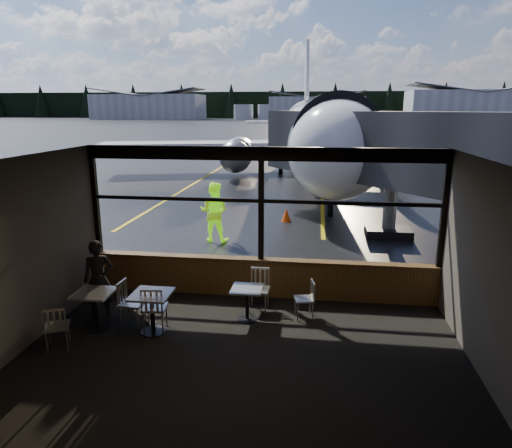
% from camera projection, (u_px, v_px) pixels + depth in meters
% --- Properties ---
extents(ground_plane, '(520.00, 520.00, 0.00)m').
position_uv_depth(ground_plane, '(315.00, 125.00, 126.06)').
color(ground_plane, black).
rests_on(ground_plane, ground).
extents(carpet_floor, '(8.00, 6.00, 0.01)m').
position_uv_depth(carpet_floor, '(240.00, 364.00, 7.91)').
color(carpet_floor, black).
rests_on(carpet_floor, ground).
extents(ceiling, '(8.00, 6.00, 0.04)m').
position_uv_depth(ceiling, '(238.00, 162.00, 7.06)').
color(ceiling, '#38332D').
rests_on(ceiling, ground).
extents(wall_left, '(0.04, 6.00, 3.50)m').
position_uv_depth(wall_left, '(14.00, 259.00, 8.01)').
color(wall_left, '#4B433C').
rests_on(wall_left, ground).
extents(wall_right, '(0.04, 6.00, 3.50)m').
position_uv_depth(wall_right, '(496.00, 281.00, 6.96)').
color(wall_right, '#4B433C').
rests_on(wall_right, ground).
extents(wall_back, '(8.00, 0.04, 3.50)m').
position_uv_depth(wall_back, '(188.00, 369.00, 4.60)').
color(wall_back, '#4B433C').
rests_on(wall_back, ground).
extents(window_sill, '(8.00, 0.28, 0.90)m').
position_uv_depth(window_sill, '(261.00, 278.00, 10.69)').
color(window_sill, '#503318').
rests_on(window_sill, ground).
extents(window_header, '(8.00, 0.18, 0.30)m').
position_uv_depth(window_header, '(261.00, 154.00, 9.97)').
color(window_header, black).
rests_on(window_header, ground).
extents(mullion_left, '(0.12, 0.12, 2.60)m').
position_uv_depth(mullion_left, '(96.00, 200.00, 10.77)').
color(mullion_left, black).
rests_on(mullion_left, ground).
extents(mullion_centre, '(0.12, 0.12, 2.60)m').
position_uv_depth(mullion_centre, '(261.00, 205.00, 10.26)').
color(mullion_centre, black).
rests_on(mullion_centre, ground).
extents(mullion_right, '(0.12, 0.12, 2.60)m').
position_uv_depth(mullion_right, '(444.00, 210.00, 9.74)').
color(mullion_right, black).
rests_on(mullion_right, ground).
extents(window_transom, '(8.00, 0.10, 0.08)m').
position_uv_depth(window_transom, '(261.00, 201.00, 10.23)').
color(window_transom, black).
rests_on(window_transom, ground).
extents(airliner, '(30.79, 36.07, 10.43)m').
position_uv_depth(airliner, '(316.00, 94.00, 28.66)').
color(airliner, white).
rests_on(airliner, ground_plane).
extents(jet_bridge, '(9.20, 11.24, 4.91)m').
position_uv_depth(jet_bridge, '(390.00, 167.00, 15.01)').
color(jet_bridge, '#2E2E31').
rests_on(jet_bridge, ground_plane).
extents(cafe_table_near, '(0.64, 0.64, 0.71)m').
position_uv_depth(cafe_table_near, '(247.00, 304.00, 9.50)').
color(cafe_table_near, '#99958D').
rests_on(cafe_table_near, carpet_floor).
extents(cafe_table_mid, '(0.75, 0.75, 0.83)m').
position_uv_depth(cafe_table_mid, '(152.00, 313.00, 8.94)').
color(cafe_table_mid, gray).
rests_on(cafe_table_mid, carpet_floor).
extents(cafe_table_left, '(0.72, 0.72, 0.79)m').
position_uv_depth(cafe_table_left, '(96.00, 311.00, 9.09)').
color(cafe_table_left, gray).
rests_on(cafe_table_left, carpet_floor).
extents(chair_near_e, '(0.53, 0.53, 0.82)m').
position_uv_depth(chair_near_e, '(304.00, 299.00, 9.59)').
color(chair_near_e, beige).
rests_on(chair_near_e, carpet_floor).
extents(chair_near_n, '(0.53, 0.53, 0.94)m').
position_uv_depth(chair_near_n, '(259.00, 290.00, 9.92)').
color(chair_near_n, '#B2ACA0').
rests_on(chair_near_n, carpet_floor).
extents(chair_mid_s, '(0.58, 0.58, 0.96)m').
position_uv_depth(chair_mid_s, '(155.00, 308.00, 9.01)').
color(chair_mid_s, '#A9A498').
rests_on(chair_mid_s, carpet_floor).
extents(chair_mid_w, '(0.54, 0.54, 0.96)m').
position_uv_depth(chair_mid_w, '(132.00, 304.00, 9.22)').
color(chair_mid_w, beige).
rests_on(chair_mid_w, carpet_floor).
extents(chair_left_s, '(0.63, 0.63, 0.88)m').
position_uv_depth(chair_left_s, '(57.00, 327.00, 8.33)').
color(chair_left_s, '#B5B0A3').
rests_on(chair_left_s, carpet_floor).
extents(passenger, '(0.72, 0.61, 1.67)m').
position_uv_depth(passenger, '(99.00, 279.00, 9.56)').
color(passenger, black).
rests_on(passenger, carpet_floor).
extents(ground_crew, '(1.02, 0.83, 1.98)m').
position_uv_depth(ground_crew, '(214.00, 212.00, 15.09)').
color(ground_crew, '#BFF219').
rests_on(ground_crew, ground_plane).
extents(cone_nose, '(0.37, 0.37, 0.51)m').
position_uv_depth(cone_nose, '(286.00, 215.00, 17.89)').
color(cone_nose, orange).
rests_on(cone_nose, ground_plane).
extents(hangar_left, '(45.00, 18.00, 11.00)m').
position_uv_depth(hangar_left, '(149.00, 106.00, 191.46)').
color(hangar_left, silver).
rests_on(hangar_left, ground_plane).
extents(hangar_mid, '(38.00, 15.00, 10.00)m').
position_uv_depth(hangar_mid, '(317.00, 107.00, 187.27)').
color(hangar_mid, silver).
rests_on(hangar_mid, ground_plane).
extents(hangar_right, '(50.00, 20.00, 12.00)m').
position_uv_depth(hangar_right, '(476.00, 104.00, 172.48)').
color(hangar_right, silver).
rests_on(hangar_right, ground_plane).
extents(fuel_tank_a, '(8.00, 8.00, 6.00)m').
position_uv_depth(fuel_tank_a, '(244.00, 112.00, 188.79)').
color(fuel_tank_a, silver).
rests_on(fuel_tank_a, ground_plane).
extents(fuel_tank_b, '(8.00, 8.00, 6.00)m').
position_uv_depth(fuel_tank_b, '(268.00, 112.00, 187.48)').
color(fuel_tank_b, silver).
rests_on(fuel_tank_b, ground_plane).
extents(fuel_tank_c, '(8.00, 8.00, 6.00)m').
position_uv_depth(fuel_tank_c, '(292.00, 112.00, 186.18)').
color(fuel_tank_c, silver).
rests_on(fuel_tank_c, ground_plane).
extents(treeline, '(360.00, 3.00, 12.00)m').
position_uv_depth(treeline, '(317.00, 105.00, 211.04)').
color(treeline, black).
rests_on(treeline, ground_plane).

